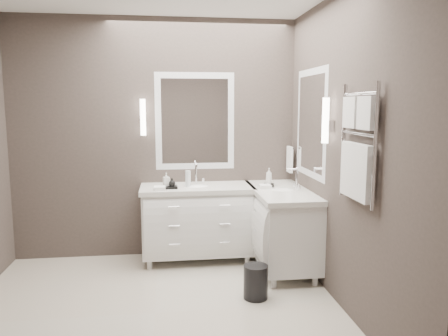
{
  "coord_description": "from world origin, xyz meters",
  "views": [
    {
      "loc": [
        0.13,
        -3.51,
        1.74
      ],
      "look_at": [
        0.68,
        0.7,
        1.12
      ],
      "focal_mm": 35.0,
      "sensor_mm": 36.0,
      "label": 1
    }
  ],
  "objects": [
    {
      "name": "soap_bottle_c",
      "position": [
        1.23,
        1.11,
        0.96
      ],
      "size": [
        0.08,
        0.08,
        0.18
      ],
      "primitive_type": "imported",
      "rotation": [
        0.0,
        0.0,
        -0.1
      ],
      "color": "white",
      "rests_on": "amenity_tray_right"
    },
    {
      "name": "wall_right",
      "position": [
        1.6,
        0.0,
        1.35
      ],
      "size": [
        0.01,
        3.0,
        2.7
      ],
      "primitive_type": "cube",
      "color": "#413834",
      "rests_on": "floor"
    },
    {
      "name": "towel_ladder",
      "position": [
        1.55,
        -0.4,
        1.39
      ],
      "size": [
        0.06,
        0.58,
        0.9
      ],
      "color": "white",
      "rests_on": "wall_right"
    },
    {
      "name": "water_bottle",
      "position": [
        0.35,
        1.2,
        0.94
      ],
      "size": [
        0.08,
        0.08,
        0.18
      ],
      "primitive_type": "cylinder",
      "rotation": [
        0.0,
        0.0,
        0.28
      ],
      "color": "silver",
      "rests_on": "vanity_back"
    },
    {
      "name": "sconce_right",
      "position": [
        1.53,
        0.22,
        1.59
      ],
      "size": [
        0.06,
        0.06,
        0.4
      ],
      "color": "white",
      "rests_on": "wall_right"
    },
    {
      "name": "soap_bottle_b",
      "position": [
        0.17,
        1.09,
        0.92
      ],
      "size": [
        0.08,
        0.08,
        0.09
      ],
      "primitive_type": "imported",
      "rotation": [
        0.0,
        0.0,
        -0.21
      ],
      "color": "black",
      "rests_on": "amenity_tray_back"
    },
    {
      "name": "vanity_right",
      "position": [
        1.33,
        0.9,
        0.49
      ],
      "size": [
        0.59,
        1.24,
        0.97
      ],
      "color": "white",
      "rests_on": "floor"
    },
    {
      "name": "wall_front",
      "position": [
        0.0,
        -1.5,
        1.35
      ],
      "size": [
        3.2,
        0.01,
        2.7
      ],
      "primitive_type": "cube",
      "color": "#413834",
      "rests_on": "floor"
    },
    {
      "name": "vanity_back",
      "position": [
        0.45,
        1.23,
        0.49
      ],
      "size": [
        1.24,
        0.59,
        0.97
      ],
      "color": "white",
      "rests_on": "floor"
    },
    {
      "name": "mirror_right",
      "position": [
        1.59,
        0.8,
        1.55
      ],
      "size": [
        0.02,
        0.9,
        1.1
      ],
      "color": "white",
      "rests_on": "wall_right"
    },
    {
      "name": "waste_bin",
      "position": [
        0.9,
        0.17,
        0.15
      ],
      "size": [
        0.27,
        0.27,
        0.31
      ],
      "primitive_type": "cylinder",
      "rotation": [
        0.0,
        0.0,
        0.24
      ],
      "color": "black",
      "rests_on": "floor"
    },
    {
      "name": "wall_back",
      "position": [
        0.0,
        1.5,
        1.35
      ],
      "size": [
        3.2,
        0.01,
        2.7
      ],
      "primitive_type": "cube",
      "color": "#413834",
      "rests_on": "floor"
    },
    {
      "name": "towel_bar_corner",
      "position": [
        1.54,
        1.36,
        1.12
      ],
      "size": [
        0.03,
        0.22,
        0.3
      ],
      "color": "white",
      "rests_on": "wall_right"
    },
    {
      "name": "amenity_tray_back",
      "position": [
        0.14,
        1.12,
        0.86
      ],
      "size": [
        0.18,
        0.13,
        0.03
      ],
      "primitive_type": "cube",
      "rotation": [
        0.0,
        0.0,
        0.03
      ],
      "color": "black",
      "rests_on": "vanity_back"
    },
    {
      "name": "floor",
      "position": [
        0.0,
        0.0,
        -0.01
      ],
      "size": [
        3.2,
        3.0,
        0.01
      ],
      "primitive_type": "cube",
      "color": "beige",
      "rests_on": "ground"
    },
    {
      "name": "soap_bottle_a",
      "position": [
        0.11,
        1.14,
        0.95
      ],
      "size": [
        0.08,
        0.08,
        0.14
      ],
      "primitive_type": "imported",
      "rotation": [
        0.0,
        0.0,
        0.24
      ],
      "color": "white",
      "rests_on": "amenity_tray_back"
    },
    {
      "name": "amenity_tray_right",
      "position": [
        1.23,
        1.11,
        0.86
      ],
      "size": [
        0.14,
        0.17,
        0.02
      ],
      "primitive_type": "cube",
      "rotation": [
        0.0,
        0.0,
        -0.23
      ],
      "color": "black",
      "rests_on": "vanity_right"
    },
    {
      "name": "mirror_back",
      "position": [
        0.45,
        1.49,
        1.55
      ],
      "size": [
        0.9,
        0.02,
        1.1
      ],
      "color": "white",
      "rests_on": "wall_back"
    },
    {
      "name": "sconce_back",
      "position": [
        -0.13,
        1.43,
        1.59
      ],
      "size": [
        0.06,
        0.06,
        0.4
      ],
      "color": "white",
      "rests_on": "wall_back"
    }
  ]
}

